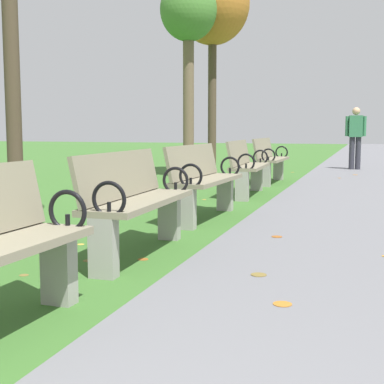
{
  "coord_description": "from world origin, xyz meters",
  "views": [
    {
      "loc": [
        1.41,
        0.13,
        1.1
      ],
      "look_at": [
        -0.05,
        4.68,
        0.55
      ],
      "focal_mm": 51.92,
      "sensor_mm": 36.0,
      "label": 1
    }
  ],
  "objects_px": {
    "park_bench_4": "(204,179)",
    "pedestrian_walking": "(355,135)",
    "tree_4": "(188,18)",
    "tree_5": "(213,6)",
    "park_bench_5": "(247,166)",
    "park_bench_6": "(270,159)",
    "park_bench_3": "(135,200)"
  },
  "relations": [
    {
      "from": "park_bench_4",
      "to": "pedestrian_walking",
      "type": "relative_size",
      "value": 1.0
    },
    {
      "from": "tree_4",
      "to": "tree_5",
      "type": "distance_m",
      "value": 1.24
    },
    {
      "from": "park_bench_5",
      "to": "park_bench_6",
      "type": "height_order",
      "value": "same"
    },
    {
      "from": "park_bench_5",
      "to": "tree_5",
      "type": "bearing_deg",
      "value": 113.63
    },
    {
      "from": "park_bench_4",
      "to": "park_bench_5",
      "type": "relative_size",
      "value": 1.0
    },
    {
      "from": "tree_4",
      "to": "pedestrian_walking",
      "type": "bearing_deg",
      "value": 46.58
    },
    {
      "from": "park_bench_3",
      "to": "park_bench_4",
      "type": "bearing_deg",
      "value": 90.0
    },
    {
      "from": "pedestrian_walking",
      "to": "tree_4",
      "type": "bearing_deg",
      "value": -133.42
    },
    {
      "from": "park_bench_5",
      "to": "tree_5",
      "type": "height_order",
      "value": "tree_5"
    },
    {
      "from": "tree_4",
      "to": "pedestrian_walking",
      "type": "relative_size",
      "value": 2.65
    },
    {
      "from": "park_bench_3",
      "to": "park_bench_4",
      "type": "relative_size",
      "value": 0.99
    },
    {
      "from": "park_bench_6",
      "to": "tree_5",
      "type": "bearing_deg",
      "value": 135.47
    },
    {
      "from": "park_bench_6",
      "to": "tree_5",
      "type": "height_order",
      "value": "tree_5"
    },
    {
      "from": "tree_5",
      "to": "pedestrian_walking",
      "type": "distance_m",
      "value": 5.04
    },
    {
      "from": "park_bench_6",
      "to": "park_bench_5",
      "type": "bearing_deg",
      "value": -90.0
    },
    {
      "from": "tree_5",
      "to": "park_bench_5",
      "type": "bearing_deg",
      "value": -66.37
    },
    {
      "from": "tree_4",
      "to": "park_bench_3",
      "type": "bearing_deg",
      "value": -75.4
    },
    {
      "from": "park_bench_6",
      "to": "pedestrian_walking",
      "type": "xyz_separation_m",
      "value": [
        1.54,
        4.13,
        0.44
      ]
    },
    {
      "from": "tree_5",
      "to": "park_bench_4",
      "type": "bearing_deg",
      "value": -75.17
    },
    {
      "from": "park_bench_6",
      "to": "tree_5",
      "type": "relative_size",
      "value": 0.33
    },
    {
      "from": "pedestrian_walking",
      "to": "park_bench_6",
      "type": "bearing_deg",
      "value": -110.42
    },
    {
      "from": "park_bench_6",
      "to": "tree_4",
      "type": "distance_m",
      "value": 3.55
    },
    {
      "from": "tree_4",
      "to": "tree_5",
      "type": "relative_size",
      "value": 0.87
    },
    {
      "from": "park_bench_5",
      "to": "tree_4",
      "type": "xyz_separation_m",
      "value": [
        -1.89,
        2.68,
        2.97
      ]
    },
    {
      "from": "park_bench_3",
      "to": "tree_4",
      "type": "bearing_deg",
      "value": 104.6
    },
    {
      "from": "tree_4",
      "to": "tree_5",
      "type": "bearing_deg",
      "value": 79.13
    },
    {
      "from": "tree_4",
      "to": "pedestrian_walking",
      "type": "xyz_separation_m",
      "value": [
        3.42,
        3.62,
        -2.52
      ]
    },
    {
      "from": "park_bench_4",
      "to": "park_bench_6",
      "type": "distance_m",
      "value": 4.66
    },
    {
      "from": "park_bench_5",
      "to": "park_bench_4",
      "type": "bearing_deg",
      "value": -90.0
    },
    {
      "from": "park_bench_5",
      "to": "tree_4",
      "type": "relative_size",
      "value": 0.38
    },
    {
      "from": "park_bench_3",
      "to": "park_bench_5",
      "type": "xyz_separation_m",
      "value": [
        0.0,
        4.55,
        0.0
      ]
    },
    {
      "from": "tree_5",
      "to": "pedestrian_walking",
      "type": "height_order",
      "value": "tree_5"
    }
  ]
}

